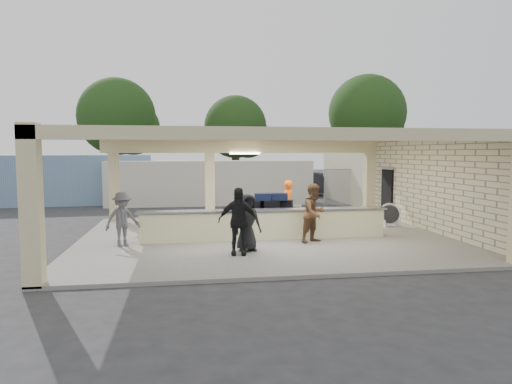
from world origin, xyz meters
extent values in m
plane|color=#28282A|center=(0.00, 0.00, 0.00)|extent=(120.00, 120.00, 0.00)
cube|color=slate|center=(0.00, 0.00, 0.05)|extent=(12.00, 10.00, 0.10)
cube|color=#CCB788|center=(0.00, 0.00, 3.50)|extent=(12.00, 10.00, 0.02)
cube|color=#C3B799|center=(6.00, 0.00, 1.75)|extent=(0.02, 10.00, 3.50)
cube|color=black|center=(5.94, 3.20, 1.15)|extent=(0.10, 0.95, 2.10)
cube|color=#CCB788|center=(0.00, 4.75, 3.20)|extent=(12.00, 0.50, 0.60)
cube|color=#CCB788|center=(0.00, -4.85, 3.35)|extent=(12.00, 0.30, 0.30)
cube|color=#CCB788|center=(-5.50, 4.75, 1.80)|extent=(0.40, 0.40, 3.50)
cube|color=#CCB788|center=(-1.50, 4.75, 1.80)|extent=(0.40, 0.40, 3.50)
cube|color=#CCB788|center=(5.80, 4.80, 1.80)|extent=(0.40, 0.40, 3.50)
cube|color=#CCB788|center=(-5.80, -4.80, 1.80)|extent=(0.40, 0.40, 3.50)
cube|color=white|center=(0.00, 4.50, 2.88)|extent=(1.30, 0.12, 0.06)
cube|color=#FFEABF|center=(3.80, 1.50, 3.47)|extent=(0.55, 0.55, 0.04)
cube|color=#FFEABF|center=(3.80, -0.50, 3.47)|extent=(0.55, 0.55, 0.04)
cube|color=#FFEABF|center=(3.80, -2.50, 3.47)|extent=(0.55, 0.55, 0.04)
cube|color=beige|center=(0.00, -0.50, 0.55)|extent=(8.00, 0.50, 0.90)
cube|color=#B7B7BC|center=(0.00, -0.50, 1.05)|extent=(8.20, 0.58, 0.06)
cube|color=silver|center=(0.29, 0.50, 0.68)|extent=(2.62, 1.83, 0.12)
cylinder|color=black|center=(-0.75, 0.14, 0.29)|extent=(0.18, 0.40, 0.39)
cylinder|color=black|center=(-0.57, 1.19, 0.29)|extent=(0.18, 0.40, 0.39)
cylinder|color=black|center=(1.15, -0.19, 0.29)|extent=(0.18, 0.40, 0.39)
cylinder|color=black|center=(1.33, 0.86, 0.29)|extent=(0.18, 0.40, 0.39)
cube|color=silver|center=(0.41, 1.21, 0.87)|extent=(2.39, 0.45, 0.29)
cube|color=silver|center=(0.17, -0.21, 0.87)|extent=(2.39, 0.45, 0.29)
cube|color=black|center=(-0.52, 0.34, 0.86)|extent=(0.61, 0.46, 0.25)
cube|color=black|center=(0.15, 0.23, 0.86)|extent=(0.61, 0.46, 0.25)
cube|color=black|center=(0.81, 0.12, 0.86)|extent=(0.61, 0.46, 0.25)
cube|color=black|center=(-0.42, 0.92, 0.86)|extent=(0.61, 0.46, 0.25)
cube|color=black|center=(0.24, 0.80, 0.86)|extent=(0.61, 0.46, 0.25)
cube|color=black|center=(0.91, 0.69, 0.86)|extent=(0.61, 0.46, 0.25)
cube|color=black|center=(-0.31, 0.41, 1.12)|extent=(0.61, 0.46, 0.25)
cube|color=black|center=(0.39, 0.48, 1.12)|extent=(0.61, 0.46, 0.25)
cube|color=black|center=(0.89, 0.59, 1.12)|extent=(0.61, 0.46, 0.25)
cube|color=black|center=(-0.04, 0.85, 1.12)|extent=(0.61, 0.46, 0.25)
cube|color=black|center=(0.10, 0.53, 1.38)|extent=(0.61, 0.46, 0.25)
cube|color=black|center=(0.69, 0.53, 1.38)|extent=(0.61, 0.46, 0.25)
cube|color=#590F0C|center=(-0.63, 0.27, 0.86)|extent=(0.61, 0.46, 0.25)
cube|color=black|center=(1.20, 0.64, 0.86)|extent=(0.61, 0.46, 0.25)
cube|color=black|center=(0.36, 0.88, 1.12)|extent=(0.61, 0.46, 0.25)
cylinder|color=silver|center=(5.16, 1.28, 0.58)|extent=(0.83, 0.58, 0.79)
cylinder|color=black|center=(5.16, 1.28, 0.58)|extent=(0.77, 0.57, 0.71)
cube|color=silver|center=(4.90, 1.28, 0.23)|extent=(0.05, 0.44, 0.26)
cube|color=silver|center=(5.43, 1.28, 0.23)|extent=(0.05, 0.44, 0.26)
imported|color=#FF600D|center=(1.14, 1.28, 1.00)|extent=(0.72, 0.72, 1.80)
imported|color=brown|center=(1.44, -1.29, 1.03)|extent=(0.98, 0.79, 1.85)
imported|color=black|center=(-1.14, -2.64, 1.04)|extent=(1.14, 0.54, 1.87)
imported|color=#505055|center=(-4.44, -1.00, 0.93)|extent=(1.11, 0.85, 1.65)
imported|color=black|center=(-0.81, -2.20, 0.93)|extent=(0.87, 0.57, 1.65)
imported|color=silver|center=(8.96, 13.95, 0.65)|extent=(4.91, 3.02, 1.31)
imported|color=silver|center=(10.26, 14.02, 0.65)|extent=(4.38, 2.54, 1.30)
imported|color=black|center=(6.38, 14.88, 0.78)|extent=(4.89, 3.73, 1.56)
cube|color=silver|center=(-1.15, 10.72, 1.23)|extent=(11.36, 2.37, 2.46)
cube|color=#6E95B1|center=(-9.84, 11.94, 1.39)|extent=(10.84, 3.37, 2.78)
cylinder|color=gray|center=(5.00, 9.00, 1.00)|extent=(0.06, 0.06, 2.00)
cylinder|color=gray|center=(7.00, 9.00, 1.00)|extent=(0.06, 0.06, 2.00)
cylinder|color=gray|center=(9.00, 9.00, 1.00)|extent=(0.06, 0.06, 2.00)
cylinder|color=gray|center=(11.00, 9.00, 1.00)|extent=(0.06, 0.06, 2.00)
cylinder|color=gray|center=(13.00, 9.00, 1.00)|extent=(0.06, 0.06, 2.00)
cylinder|color=gray|center=(15.00, 9.00, 1.00)|extent=(0.06, 0.06, 2.00)
cube|color=gray|center=(11.00, 9.00, 1.00)|extent=(12.00, 0.02, 2.00)
cylinder|color=gray|center=(11.00, 9.00, 2.00)|extent=(12.00, 0.05, 0.05)
cylinder|color=#382619|center=(-8.00, 24.00, 2.25)|extent=(0.70, 0.70, 4.50)
sphere|color=black|center=(-8.00, 24.00, 5.85)|extent=(6.30, 6.30, 6.30)
sphere|color=black|center=(-6.80, 24.60, 4.95)|extent=(4.50, 4.50, 4.50)
cylinder|color=#382619|center=(2.00, 26.00, 2.00)|extent=(0.70, 0.70, 4.00)
sphere|color=black|center=(2.00, 26.00, 5.20)|extent=(5.60, 5.60, 5.60)
sphere|color=black|center=(3.20, 26.60, 4.40)|extent=(4.00, 4.00, 4.00)
cylinder|color=#382619|center=(14.00, 25.00, 2.50)|extent=(0.70, 0.70, 5.00)
sphere|color=black|center=(14.00, 25.00, 6.50)|extent=(7.00, 7.00, 7.00)
sphere|color=black|center=(15.20, 25.60, 5.50)|extent=(5.00, 5.00, 5.00)
cube|color=#BEBC97|center=(9.50, 10.00, 1.60)|extent=(6.00, 8.00, 3.20)
camera|label=1|loc=(-2.58, -15.02, 2.93)|focal=32.00mm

